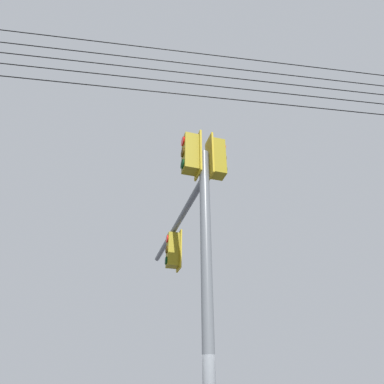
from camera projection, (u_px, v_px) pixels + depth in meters
signal_mast_assembly at (194, 234)px, 6.86m from camera, size 3.66×4.25×6.81m
overhead_wire_span at (240, 79)px, 8.47m from camera, size 18.50×11.47×2.01m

